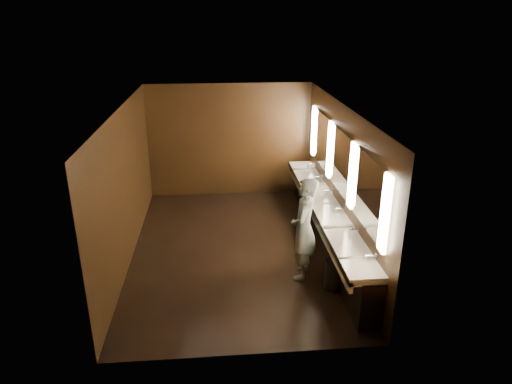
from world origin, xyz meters
TOP-DOWN VIEW (x-y plane):
  - floor at (0.00, 0.00)m, footprint 6.00×6.00m
  - ceiling at (0.00, 0.00)m, footprint 4.00×6.00m
  - wall_back at (0.00, 3.00)m, footprint 4.00×0.02m
  - wall_front at (0.00, -3.00)m, footprint 4.00×0.02m
  - wall_left at (-2.00, 0.00)m, footprint 0.02×6.00m
  - wall_right at (2.00, 0.00)m, footprint 0.02×6.00m
  - sink_counter at (1.79, 0.00)m, footprint 0.55×5.40m
  - mirror_band at (1.98, -0.00)m, footprint 0.06×5.03m
  - person at (1.11, -1.07)m, footprint 0.65×0.78m
  - trash_bin at (1.58, -1.50)m, footprint 0.34×0.34m

SIDE VIEW (x-z plane):
  - floor at x=0.00m, z-range 0.00..0.00m
  - trash_bin at x=1.58m, z-range 0.00..0.51m
  - sink_counter at x=1.79m, z-range -0.01..1.00m
  - person at x=1.11m, z-range 0.00..1.83m
  - wall_back at x=0.00m, z-range 0.00..2.80m
  - wall_front at x=0.00m, z-range 0.00..2.80m
  - wall_left at x=-2.00m, z-range 0.00..2.80m
  - wall_right at x=2.00m, z-range 0.00..2.80m
  - mirror_band at x=1.98m, z-range 1.17..2.32m
  - ceiling at x=0.00m, z-range 2.79..2.81m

